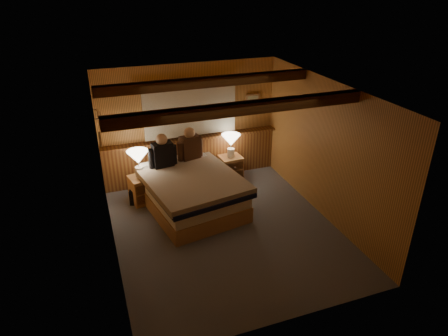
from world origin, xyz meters
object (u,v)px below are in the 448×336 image
nightstand_left (143,189)px  duffel_bag (143,195)px  lamp_left (138,159)px  lamp_right (231,141)px  bed (191,191)px  nightstand_right (231,167)px  person_right (190,146)px  person_left (163,153)px

nightstand_left → duffel_bag: bearing=-133.0°
lamp_left → lamp_right: 1.94m
bed → nightstand_right: 1.44m
bed → person_right: (0.20, 0.73, 0.58)m
nightstand_left → person_right: (0.98, 0.17, 0.68)m
duffel_bag → person_left: bearing=22.0°
nightstand_right → lamp_right: size_ratio=0.98×
lamp_left → person_left: 0.45m
nightstand_left → lamp_right: 1.99m
person_right → duffel_bag: 1.28m
nightstand_left → duffel_bag: 0.11m
bed → person_left: size_ratio=3.34×
lamp_right → nightstand_right: bearing=77.4°
bed → nightstand_left: (-0.78, 0.56, -0.09)m
nightstand_left → duffel_bag: (-0.02, -0.03, -0.11)m
person_left → person_right: person_left is taller
lamp_right → person_left: (-1.47, -0.32, 0.10)m
lamp_left → person_right: 1.03m
nightstand_right → lamp_right: bearing=-106.8°
bed → person_left: (-0.37, 0.56, 0.58)m
person_right → duffel_bag: bearing=177.7°
nightstand_left → duffel_bag: nightstand_left is taller
lamp_left → person_right: (1.02, 0.13, 0.06)m
lamp_left → person_left: bearing=-4.4°
lamp_left → lamp_right: (1.92, 0.29, -0.04)m
bed → person_right: person_right is taller
lamp_left → nightstand_right: bearing=9.2°
nightstand_left → person_left: person_left is taller
person_left → bed: bearing=-63.9°
lamp_right → person_left: 1.51m
nightstand_right → person_right: 1.15m
lamp_right → person_right: person_right is taller
nightstand_left → lamp_right: bearing=-2.1°
lamp_left → person_right: person_right is taller
person_left → lamp_right: bearing=5.5°
duffel_bag → bed: bearing=-15.9°
nightstand_left → person_right: size_ratio=0.83×
bed → lamp_left: size_ratio=4.29×
duffel_bag → person_right: bearing=28.9°
bed → person_left: 0.89m
lamp_right → person_right: (-0.90, -0.16, 0.10)m
nightstand_left → lamp_left: size_ratio=1.06×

